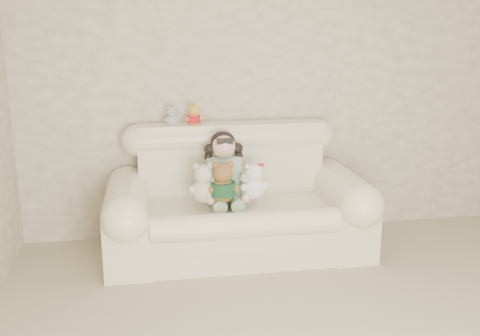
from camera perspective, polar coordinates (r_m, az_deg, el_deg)
name	(u,v)px	position (r m, az deg, el deg)	size (l,w,h in m)	color
wall_back	(281,87)	(4.87, 4.24, 8.28)	(4.50, 4.50, 0.00)	beige
sofa	(238,193)	(4.45, -0.22, -2.61)	(2.10, 0.95, 1.03)	beige
seated_child	(224,167)	(4.46, -1.68, 0.10)	(0.36, 0.44, 0.59)	#276E35
brown_teddy	(223,178)	(4.22, -1.77, -1.06)	(0.25, 0.19, 0.39)	brown
white_cat	(254,177)	(4.32, 1.44, -0.97)	(0.22, 0.17, 0.35)	white
cream_teddy	(203,179)	(4.24, -3.82, -1.15)	(0.23, 0.18, 0.37)	beige
yellow_mini_bear	(194,113)	(4.61, -4.76, 5.63)	(0.14, 0.11, 0.21)	gold
grey_mini_plush	(172,114)	(4.61, -7.03, 5.51)	(0.13, 0.10, 0.20)	#ABAAB1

